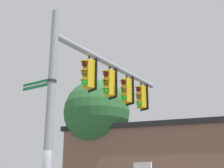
{
  "coord_description": "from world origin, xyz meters",
  "views": [
    {
      "loc": [
        -8.05,
        3.91,
        1.85
      ],
      "look_at": [
        1.05,
        -3.16,
        5.34
      ],
      "focal_mm": 47.93,
      "sensor_mm": 36.0,
      "label": 1
    }
  ],
  "objects_px": {
    "traffic_light_arm_end": "(141,97)",
    "traffic_light_mid_inner": "(109,83)",
    "traffic_light_nearest_pole": "(88,74)",
    "street_name_sign": "(43,83)",
    "traffic_light_mid_outer": "(126,90)"
  },
  "relations": [
    {
      "from": "traffic_light_nearest_pole",
      "to": "street_name_sign",
      "type": "distance_m",
      "value": 1.98
    },
    {
      "from": "traffic_light_mid_inner",
      "to": "traffic_light_arm_end",
      "type": "bearing_deg",
      "value": -71.54
    },
    {
      "from": "traffic_light_nearest_pole",
      "to": "traffic_light_arm_end",
      "type": "xyz_separation_m",
      "value": [
        1.27,
        -3.8,
        0.0
      ]
    },
    {
      "from": "traffic_light_nearest_pole",
      "to": "street_name_sign",
      "type": "bearing_deg",
      "value": 96.25
    },
    {
      "from": "traffic_light_mid_outer",
      "to": "traffic_light_arm_end",
      "type": "distance_m",
      "value": 1.34
    },
    {
      "from": "traffic_light_mid_inner",
      "to": "street_name_sign",
      "type": "relative_size",
      "value": 0.95
    },
    {
      "from": "traffic_light_nearest_pole",
      "to": "street_name_sign",
      "type": "relative_size",
      "value": 0.95
    },
    {
      "from": "traffic_light_arm_end",
      "to": "traffic_light_nearest_pole",
      "type": "bearing_deg",
      "value": 108.46
    },
    {
      "from": "traffic_light_mid_outer",
      "to": "traffic_light_mid_inner",
      "type": "bearing_deg",
      "value": 108.46
    },
    {
      "from": "traffic_light_arm_end",
      "to": "street_name_sign",
      "type": "distance_m",
      "value": 5.87
    },
    {
      "from": "traffic_light_nearest_pole",
      "to": "traffic_light_mid_inner",
      "type": "height_order",
      "value": "same"
    },
    {
      "from": "traffic_light_arm_end",
      "to": "street_name_sign",
      "type": "bearing_deg",
      "value": 104.63
    },
    {
      "from": "traffic_light_arm_end",
      "to": "traffic_light_mid_inner",
      "type": "bearing_deg",
      "value": 108.46
    },
    {
      "from": "traffic_light_nearest_pole",
      "to": "street_name_sign",
      "type": "xyz_separation_m",
      "value": [
        -0.2,
        1.83,
        -0.74
      ]
    },
    {
      "from": "traffic_light_mid_inner",
      "to": "traffic_light_nearest_pole",
      "type": "bearing_deg",
      "value": 108.46
    }
  ]
}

